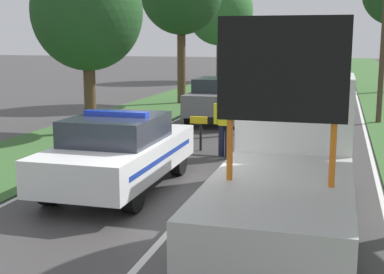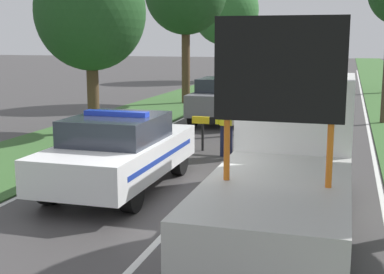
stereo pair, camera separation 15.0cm
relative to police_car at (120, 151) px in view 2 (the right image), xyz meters
name	(u,v)px [view 2 (the right image)]	position (x,y,z in m)	size (l,w,h in m)	color
ground_plane	(188,210)	(1.77, -0.98, -0.79)	(160.00, 160.00, 0.00)	#3D3A3A
lane_markings	(286,106)	(1.77, 14.85, -0.79)	(6.98, 60.31, 0.01)	silver
grass_verge_left	(199,94)	(-3.63, 19.02, -0.78)	(3.71, 120.00, 0.03)	#38602D
police_car	(120,151)	(0.00, 0.00, 0.00)	(1.92, 4.60, 1.64)	white
work_truck	(291,149)	(3.54, -0.52, 0.35)	(2.09, 6.30, 3.39)	white
road_barrier	(245,124)	(1.85, 4.15, 0.00)	(2.99, 0.08, 0.95)	black
police_officer	(227,119)	(1.45, 3.61, 0.21)	(0.61, 0.39, 1.69)	#191E38
pedestrian_civilian	(243,121)	(1.88, 3.56, 0.19)	(0.60, 0.38, 1.68)	#232326
traffic_cone_near_police	(155,140)	(-0.69, 3.99, -0.52)	(0.39, 0.39, 0.54)	black
traffic_cone_centre_front	(254,155)	(2.34, 2.67, -0.51)	(0.41, 0.41, 0.56)	black
traffic_cone_near_truck	(266,146)	(2.52, 3.54, -0.44)	(0.51, 0.51, 0.71)	black
queued_car_suv_grey	(224,99)	(0.05, 9.34, 0.07)	(1.92, 3.94, 1.65)	slate
queued_car_wagon_maroon	(251,88)	(-0.05, 15.65, -0.05)	(1.85, 3.93, 1.38)	maroon
queued_car_van_white	(268,77)	(-0.12, 21.85, 0.05)	(1.95, 3.93, 1.63)	silver
roadside_tree_near_left	(225,10)	(-4.33, 28.70, 4.30)	(4.81, 4.81, 7.63)	#4C3823
roadside_tree_mid_right	(90,13)	(-3.54, 5.89, 3.10)	(3.54, 3.54, 5.77)	#4C3823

